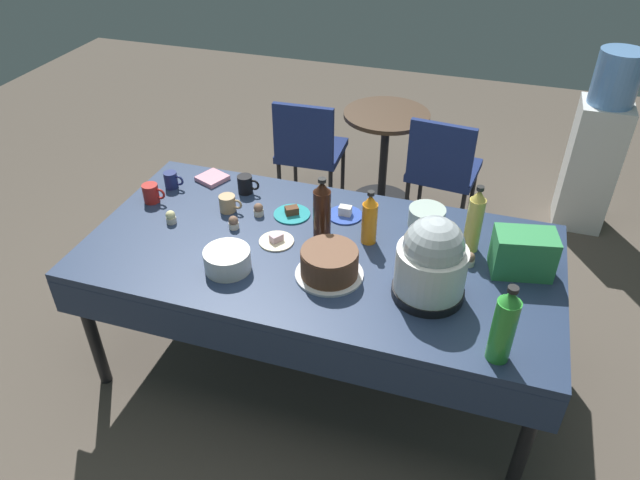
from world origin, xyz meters
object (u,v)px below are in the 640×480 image
at_px(glass_salad_bowl, 427,217).
at_px(dessert_plate_cream, 276,240).
at_px(soda_bottle_ginger_ale, 474,221).
at_px(maroon_chair_left, 309,147).
at_px(ceramic_snack_bowl, 227,260).
at_px(soda_bottle_lime_soda, 504,326).
at_px(cupcake_vanilla, 234,223).
at_px(water_cooler, 596,148).
at_px(coffee_mug_red, 151,193).
at_px(potluck_table, 320,259).
at_px(maroon_chair_right, 442,166).
at_px(slow_cooker, 432,262).
at_px(coffee_mug_black, 246,184).
at_px(cupcake_lemon, 469,259).
at_px(dessert_plate_teal, 292,213).
at_px(frosted_layer_cake, 329,263).
at_px(cupcake_cocoa, 171,217).
at_px(soda_bottle_cola, 322,213).
at_px(cupcake_mint, 258,210).
at_px(round_cafe_table, 385,142).
at_px(soda_bottle_orange_juice, 370,219).
at_px(dessert_plate_cobalt, 345,214).
at_px(coffee_mug_tan, 228,203).
at_px(coffee_mug_navy, 172,180).
at_px(soda_carton, 523,253).

xyz_separation_m(glass_salad_bowl, dessert_plate_cream, (-0.65, -0.36, -0.04)).
height_order(soda_bottle_ginger_ale, maroon_chair_left, soda_bottle_ginger_ale).
bearing_deg(ceramic_snack_bowl, soda_bottle_lime_soda, -8.55).
bearing_deg(cupcake_vanilla, water_cooler, 45.16).
height_order(ceramic_snack_bowl, coffee_mug_red, same).
xyz_separation_m(potluck_table, maroon_chair_right, (0.39, 1.45, -0.20)).
bearing_deg(slow_cooker, dessert_plate_cream, 167.87).
xyz_separation_m(soda_bottle_ginger_ale, coffee_mug_black, (-1.20, 0.15, -0.11)).
relative_size(cupcake_lemon, soda_bottle_ginger_ale, 0.20).
bearing_deg(dessert_plate_teal, maroon_chair_left, 104.85).
relative_size(frosted_layer_cake, cupcake_cocoa, 4.49).
bearing_deg(soda_bottle_cola, cupcake_mint, 162.39).
relative_size(dessert_plate_teal, maroon_chair_left, 0.22).
bearing_deg(glass_salad_bowl, frosted_layer_cake, -123.20).
bearing_deg(cupcake_lemon, frosted_layer_cake, -155.65).
bearing_deg(round_cafe_table, cupcake_cocoa, -113.00).
distance_m(soda_bottle_lime_soda, soda_bottle_orange_juice, 0.85).
bearing_deg(dessert_plate_cobalt, cupcake_mint, -163.14).
height_order(soda_bottle_ginger_ale, coffee_mug_tan, soda_bottle_ginger_ale).
bearing_deg(coffee_mug_navy, soda_bottle_lime_soda, -22.49).
xyz_separation_m(soda_bottle_orange_juice, maroon_chair_left, (-0.75, 1.32, -0.38)).
height_order(soda_bottle_lime_soda, coffee_mug_red, soda_bottle_lime_soda).
relative_size(slow_cooker, dessert_plate_teal, 2.03).
bearing_deg(soda_carton, soda_bottle_orange_juice, 167.00).
relative_size(coffee_mug_tan, maroon_chair_left, 0.14).
height_order(potluck_table, soda_bottle_lime_soda, soda_bottle_lime_soda).
bearing_deg(water_cooler, cupcake_vanilla, -134.84).
xyz_separation_m(cupcake_cocoa, maroon_chair_left, (0.22, 1.47, -0.29)).
bearing_deg(cupcake_vanilla, glass_salad_bowl, 19.26).
relative_size(dessert_plate_teal, soda_carton, 0.71).
xyz_separation_m(glass_salad_bowl, coffee_mug_black, (-0.97, 0.02, 0.00)).
bearing_deg(coffee_mug_navy, maroon_chair_right, 41.30).
distance_m(soda_bottle_ginger_ale, water_cooler, 1.80).
bearing_deg(ceramic_snack_bowl, dessert_plate_teal, 76.20).
bearing_deg(dessert_plate_cream, coffee_mug_black, 130.39).
bearing_deg(coffee_mug_tan, coffee_mug_black, 85.88).
xyz_separation_m(dessert_plate_cream, coffee_mug_tan, (-0.33, 0.18, 0.03)).
xyz_separation_m(cupcake_mint, soda_bottle_cola, (0.37, -0.12, 0.13)).
distance_m(slow_cooker, coffee_mug_tan, 1.13).
bearing_deg(glass_salad_bowl, soda_bottle_orange_juice, -137.41).
distance_m(dessert_plate_cobalt, coffee_mug_tan, 0.60).
bearing_deg(ceramic_snack_bowl, coffee_mug_black, 106.48).
xyz_separation_m(soda_bottle_orange_juice, coffee_mug_navy, (-1.13, 0.16, -0.08)).
relative_size(cupcake_lemon, coffee_mug_tan, 0.55).
xyz_separation_m(potluck_table, dessert_plate_cream, (-0.21, -0.01, 0.07)).
xyz_separation_m(soda_bottle_lime_soda, coffee_mug_tan, (-1.38, 0.61, -0.12)).
height_order(slow_cooker, coffee_mug_black, slow_cooker).
bearing_deg(maroon_chair_right, slow_cooker, -85.17).
distance_m(cupcake_lemon, round_cafe_table, 1.77).
relative_size(soda_carton, water_cooler, 0.21).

